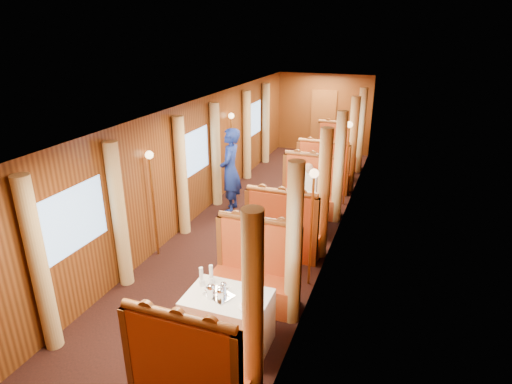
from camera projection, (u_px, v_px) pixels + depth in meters
The scene contains 48 objects.
floor at pixel (262, 226), 8.90m from camera, with size 3.00×12.00×0.01m, color black, non-canonical shape.
ceiling at pixel (263, 105), 7.99m from camera, with size 3.00×12.00×0.01m, color silver, non-canonical shape.
wall_far at pixel (324, 114), 13.70m from camera, with size 3.00×2.50×0.01m, color brown, non-canonical shape.
wall_left at pixel (195, 161), 8.92m from camera, with size 12.00×2.50×0.01m, color brown, non-canonical shape.
wall_right at pixel (338, 177), 7.97m from camera, with size 12.00×2.50×0.01m, color brown, non-canonical shape.
doorway_far at pixel (323, 122), 13.76m from camera, with size 0.80×0.04×2.00m, color brown.
table_near at pixel (228, 321), 5.46m from camera, with size 1.05×0.72×0.75m, color white.
banquette_near_fwd at pixel (190, 375), 4.55m from camera, with size 1.30×0.55×1.34m.
banquette_near_aft at pixel (255, 277), 6.33m from camera, with size 1.30×0.55×1.34m.
table_mid at pixel (298, 214), 8.52m from camera, with size 1.05×0.72×0.75m, color white.
banquette_mid_fwd at pixel (283, 234), 7.62m from camera, with size 1.30×0.55×1.34m.
banquette_mid_aft at pixel (310, 195), 9.39m from camera, with size 1.30×0.55×1.34m.
table_far at pixel (331, 164), 11.59m from camera, with size 1.05×0.72×0.75m, color white.
banquette_far_fwd at pixel (323, 174), 10.68m from camera, with size 1.30×0.55×1.34m.
banquette_far_aft at pixel (337, 153), 12.46m from camera, with size 1.30×0.55×1.34m.
tea_tray at pixel (219, 295), 5.33m from camera, with size 0.34×0.26×0.01m, color silver.
teapot_left at pixel (211, 293), 5.26m from camera, with size 0.19×0.14×0.15m, color silver, non-canonical shape.
teapot_right at pixel (221, 296), 5.22m from camera, with size 0.16×0.12×0.13m, color silver, non-canonical shape.
teapot_back at pixel (223, 289), 5.37m from camera, with size 0.15×0.11×0.12m, color silver, non-canonical shape.
fruit_plate at pixel (247, 306), 5.10m from camera, with size 0.23×0.23×0.05m.
cup_inboard at pixel (201, 278), 5.50m from camera, with size 0.08×0.08×0.26m.
cup_outboard at pixel (211, 276), 5.55m from camera, with size 0.08×0.08×0.26m.
rose_vase_mid at pixel (299, 189), 8.30m from camera, with size 0.06×0.06×0.36m.
rose_vase_far at pixel (332, 145), 11.35m from camera, with size 0.06×0.06×0.36m.
window_left_near at pixel (74, 219), 5.78m from camera, with size 1.20×0.90×0.01m, color #81ADE3, non-canonical shape.
curtain_left_near_a at pixel (39, 267), 5.16m from camera, with size 0.22×0.22×2.35m, color tan.
curtain_left_near_b at pixel (119, 216), 6.53m from camera, with size 0.22×0.22×2.35m, color tan.
window_right_near at pixel (285, 257), 4.83m from camera, with size 1.20×0.90×0.01m, color #81ADE3, non-canonical shape.
curtain_right_near_a at pixel (253, 316), 4.28m from camera, with size 0.22×0.22×2.35m, color tan.
curtain_right_near_b at pixel (294, 246), 5.65m from camera, with size 0.22×0.22×2.35m, color tan.
window_left_mid at pixel (195, 152), 8.84m from camera, with size 1.20×0.90×0.01m, color #81ADE3, non-canonical shape.
curtain_left_mid_a at pixel (182, 177), 8.22m from camera, with size 0.22×0.22×2.35m, color tan.
curtain_left_mid_b at pixel (216, 155), 9.59m from camera, with size 0.22×0.22×2.35m, color tan.
window_right_mid at pixel (338, 167), 7.90m from camera, with size 1.20×0.90×0.01m, color #81ADE3, non-canonical shape.
curtain_right_mid_a at pixel (323, 195), 7.35m from camera, with size 0.22×0.22×2.35m, color tan.
curtain_right_mid_b at pixel (339, 168), 8.71m from camera, with size 0.22×0.22×2.35m, color tan.
window_left_far at pixel (253, 119), 11.91m from camera, with size 1.20×0.90×0.01m, color #81ADE3, non-canonical shape.
curtain_left_far_a at pixel (247, 136), 11.29m from camera, with size 0.22×0.22×2.35m, color tan.
curtain_left_far_b at pixel (266, 124), 12.65m from camera, with size 0.22×0.22×2.35m, color tan.
window_right_far at pixel (362, 127), 10.96m from camera, with size 1.20×0.90×0.01m, color #81ADE3, non-canonical shape.
curtain_right_far_a at pixel (352, 145), 10.41m from camera, with size 0.22×0.22×2.35m, color tan.
curtain_right_far_b at pixel (360, 131), 11.78m from camera, with size 0.22×0.22×2.35m, color tan.
sconce_left_fore at pixel (152, 183), 7.30m from camera, with size 0.14×0.14×1.95m.
sconce_right_fore at pixel (312, 205), 6.42m from camera, with size 0.14×0.14×1.95m.
sconce_left_aft at pixel (232, 136), 10.37m from camera, with size 0.14×0.14×1.95m.
sconce_right_aft at pixel (348, 147), 9.48m from camera, with size 0.14×0.14×1.95m.
steward at pixel (230, 171), 9.31m from camera, with size 0.69×0.45×1.88m, color navy.
passenger at pixel (307, 185), 9.05m from camera, with size 0.40×0.44×0.76m.
Camera 1 is at (2.61, -7.59, 3.90)m, focal length 30.00 mm.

